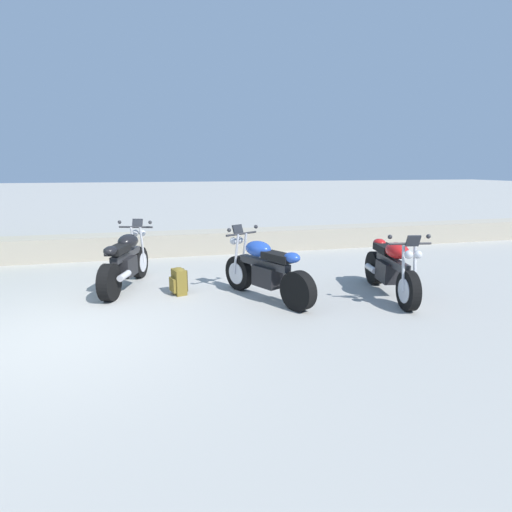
# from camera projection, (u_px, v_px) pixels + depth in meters

# --- Properties ---
(ground_plane) EXTENTS (120.00, 120.00, 0.00)m
(ground_plane) POSITION_uv_depth(u_px,v_px,m) (61.00, 335.00, 5.26)
(ground_plane) COLOR #A3A099
(stone_wall) EXTENTS (36.00, 0.80, 0.55)m
(stone_wall) POSITION_uv_depth(u_px,v_px,m) (103.00, 246.00, 9.76)
(stone_wall) COLOR #A89E89
(stone_wall) RESTS_ON ground
(motorcycle_black_near_left) EXTENTS (0.91, 2.01, 1.18)m
(motorcycle_black_near_left) POSITION_uv_depth(u_px,v_px,m) (126.00, 262.00, 7.25)
(motorcycle_black_near_left) COLOR black
(motorcycle_black_near_left) RESTS_ON ground
(motorcycle_blue_centre) EXTENTS (1.15, 1.90, 1.18)m
(motorcycle_blue_centre) POSITION_uv_depth(u_px,v_px,m) (265.00, 271.00, 6.62)
(motorcycle_blue_centre) COLOR black
(motorcycle_blue_centre) RESTS_ON ground
(motorcycle_red_far_right) EXTENTS (0.71, 2.06, 1.18)m
(motorcycle_red_far_right) POSITION_uv_depth(u_px,v_px,m) (391.00, 268.00, 6.76)
(motorcycle_red_far_right) COLOR black
(motorcycle_red_far_right) RESTS_ON ground
(rider_backpack) EXTENTS (0.31, 0.34, 0.47)m
(rider_backpack) POSITION_uv_depth(u_px,v_px,m) (179.00, 281.00, 6.91)
(rider_backpack) COLOR brown
(rider_backpack) RESTS_ON ground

